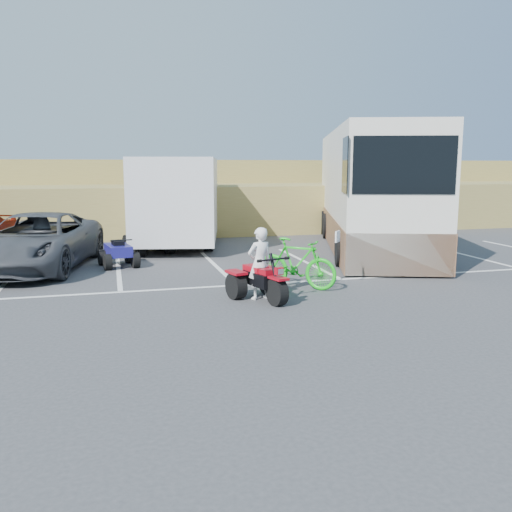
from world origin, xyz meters
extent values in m
plane|color=#3A3A3C|center=(0.00, 0.00, 0.00)|extent=(100.00, 100.00, 0.00)
cube|color=white|center=(-5.40, 5.00, 0.00)|extent=(0.12, 5.00, 0.01)
cube|color=white|center=(-2.70, 5.00, 0.00)|extent=(0.12, 5.00, 0.01)
cube|color=white|center=(0.00, 5.00, 0.00)|extent=(0.12, 5.00, 0.01)
cube|color=white|center=(2.70, 5.00, 0.00)|extent=(0.12, 5.00, 0.01)
cube|color=white|center=(5.40, 5.00, 0.00)|extent=(0.12, 5.00, 0.01)
cube|color=white|center=(8.10, 5.00, 0.00)|extent=(0.12, 5.00, 0.01)
cube|color=white|center=(0.00, 2.40, 0.00)|extent=(28.00, 0.12, 0.01)
cube|color=olive|center=(0.00, 14.00, 1.00)|extent=(40.00, 6.00, 2.00)
cube|color=olive|center=(0.00, 17.50, 2.00)|extent=(40.00, 4.00, 2.20)
imported|color=white|center=(0.18, 0.98, 0.77)|extent=(0.65, 0.52, 1.55)
imported|color=#14BF19|center=(1.30, 1.79, 0.59)|extent=(1.82, 1.72, 1.17)
imported|color=#404247|center=(-4.85, 5.88, 0.77)|extent=(3.70, 5.96, 1.54)
cube|color=silver|center=(-0.44, 9.66, 1.71)|extent=(3.96, 7.03, 2.76)
cylinder|color=black|center=(-0.44, 9.66, 0.39)|extent=(2.54, 1.26, 0.77)
cube|color=silver|center=(5.91, 7.30, 2.02)|extent=(6.08, 11.23, 3.94)
cube|color=brown|center=(5.91, 7.30, 0.60)|extent=(6.13, 11.25, 1.09)
cube|color=black|center=(4.16, 2.10, 2.84)|extent=(2.39, 0.82, 1.42)
camera|label=1|loc=(-2.82, -9.94, 2.83)|focal=38.00mm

